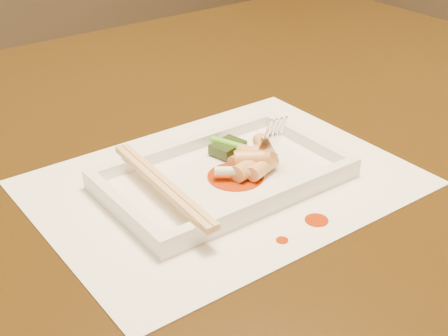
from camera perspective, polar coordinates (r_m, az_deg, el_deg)
table at (r=0.86m, az=-4.20°, el=-2.69°), size 1.40×0.90×0.75m
placemat at (r=0.69m, az=0.00°, el=-1.36°), size 0.40×0.30×0.00m
sauce_splatter_a at (r=0.63m, az=8.47°, el=-4.73°), size 0.02×0.02×0.00m
sauce_splatter_b at (r=0.60m, az=5.34°, el=-6.58°), size 0.01×0.01×0.00m
plate_base at (r=0.69m, az=0.00°, el=-1.02°), size 0.26×0.16×0.01m
plate_rim_far at (r=0.73m, az=-3.45°, el=2.09°), size 0.26×0.01×0.01m
plate_rim_near at (r=0.63m, az=4.01°, el=-2.90°), size 0.26×0.01×0.01m
plate_rim_left at (r=0.62m, az=-9.20°, el=-3.58°), size 0.01×0.14×0.01m
plate_rim_right at (r=0.75m, az=7.63°, el=2.58°), size 0.01×0.14×0.01m
veg_piece at (r=0.73m, az=0.34°, el=1.89°), size 0.04×0.04×0.01m
scallion_white at (r=0.67m, az=0.85°, el=-0.28°), size 0.04×0.03×0.01m
scallion_green at (r=0.71m, az=1.76°, el=1.84°), size 0.04×0.08×0.01m
chopstick_a at (r=0.64m, az=-5.95°, el=-1.58°), size 0.02×0.19×0.01m
chopstick_b at (r=0.64m, az=-5.34°, el=-1.36°), size 0.02×0.19×0.01m
fork at (r=0.70m, az=3.75°, el=6.82°), size 0.09×0.10×0.14m
sauce_blob_0 at (r=0.68m, az=1.07°, el=-0.78°), size 0.06×0.06×0.00m
rice_cake_0 at (r=0.70m, az=2.18°, el=0.96°), size 0.05×0.03×0.02m
rice_cake_1 at (r=0.68m, az=3.55°, el=0.08°), size 0.05×0.03×0.02m
rice_cake_2 at (r=0.68m, az=2.58°, el=0.82°), size 0.04×0.04×0.02m
rice_cake_3 at (r=0.68m, az=2.46°, el=0.16°), size 0.05×0.03×0.02m
rice_cake_4 at (r=0.70m, az=2.71°, el=1.10°), size 0.03×0.04×0.02m
rice_cake_5 at (r=0.70m, az=3.76°, el=1.74°), size 0.04×0.05×0.02m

